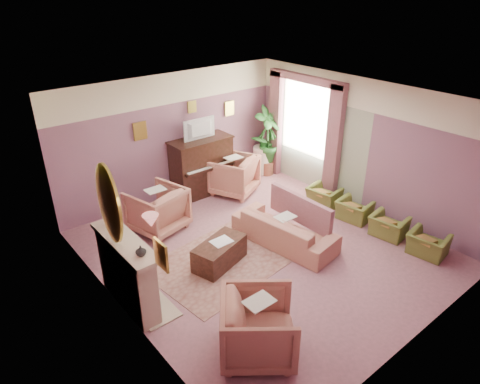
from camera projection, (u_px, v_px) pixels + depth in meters
floor at (263, 249)px, 8.02m from camera, size 5.50×6.00×0.01m
ceiling at (267, 102)px, 6.77m from camera, size 5.50×6.00×0.01m
wall_back at (173, 137)px, 9.47m from camera, size 5.50×0.02×2.80m
wall_front at (427, 261)px, 5.32m from camera, size 5.50×0.02×2.80m
wall_left at (116, 236)px, 5.83m from camera, size 0.02×6.00×2.80m
wall_right at (362, 146)px, 8.95m from camera, size 0.02×6.00×2.80m
picture_rail_band at (170, 88)px, 8.98m from camera, size 5.50×0.01×0.65m
stripe_panel at (313, 144)px, 9.99m from camera, size 0.01×3.00×2.15m
fireplace_surround at (127, 275)px, 6.45m from camera, size 0.30×1.40×1.10m
fireplace_inset at (135, 280)px, 6.57m from camera, size 0.18×0.72×0.68m
fire_ember at (138, 288)px, 6.67m from camera, size 0.06×0.54×0.10m
mantel_shelf at (125, 242)px, 6.21m from camera, size 0.40×1.55×0.07m
hearth at (143, 297)px, 6.80m from camera, size 0.55×1.50×0.02m
mirror_frame at (109, 204)px, 5.82m from camera, size 0.04×0.72×1.20m
mirror_glass at (111, 203)px, 5.84m from camera, size 0.01×0.60×1.06m
sconce_shade at (151, 221)px, 5.06m from camera, size 0.20×0.20×0.16m
piano at (202, 167)px, 9.87m from camera, size 1.40×0.60×1.30m
piano_keyshelf at (210, 169)px, 9.59m from camera, size 1.30×0.12×0.06m
piano_keys at (210, 167)px, 9.57m from camera, size 1.20×0.08×0.02m
piano_top at (200, 140)px, 9.57m from camera, size 1.45×0.65×0.04m
television at (201, 128)px, 9.40m from camera, size 0.80×0.12×0.48m
print_back_left at (140, 131)px, 8.84m from camera, size 0.30×0.03×0.38m
print_back_right at (229, 108)px, 10.15m from camera, size 0.26×0.03×0.34m
print_back_mid at (192, 107)px, 9.45m from camera, size 0.22×0.03×0.26m
print_left_wall at (161, 255)px, 4.89m from camera, size 0.03×0.28×0.36m
window_blind at (306, 116)px, 9.86m from camera, size 0.03×1.40×1.80m
curtain_left at (334, 144)px, 9.36m from camera, size 0.16×0.34×2.60m
curtain_right at (276, 124)px, 10.63m from camera, size 0.16×0.34×2.60m
pelmet at (306, 79)px, 9.43m from camera, size 0.16×2.20×0.16m
mantel_plant at (108, 217)px, 6.52m from camera, size 0.16×0.16×0.28m
mantel_vase at (141, 251)px, 5.82m from camera, size 0.16×0.16×0.16m
area_rug at (223, 261)px, 7.67m from camera, size 2.68×2.07×0.01m
coffee_table at (219, 253)px, 7.50m from camera, size 1.10×0.76×0.45m
table_paper at (222, 241)px, 7.43m from camera, size 0.35×0.28×0.01m
sofa at (285, 225)px, 8.02m from camera, size 0.67×2.02×0.82m
sofa_throw at (300, 209)px, 8.16m from camera, size 0.10×1.53×0.56m
floral_armchair_left at (157, 207)px, 8.44m from camera, size 0.96×0.96×1.00m
floral_armchair_right at (233, 173)px, 9.92m from camera, size 0.96×0.96×1.00m
floral_armchair_front at (259, 325)px, 5.58m from camera, size 0.96×0.96×1.00m
olive_chair_a at (429, 241)px, 7.74m from camera, size 0.47×0.67×0.58m
olive_chair_b at (389, 223)px, 8.31m from camera, size 0.47×0.67×0.58m
olive_chair_c at (354, 207)px, 8.87m from camera, size 0.47×0.67×0.58m
olive_chair_d at (324, 194)px, 9.44m from camera, size 0.47×0.67×0.58m
side_table at (263, 160)px, 11.04m from camera, size 0.52×0.52×0.70m
side_plant_big at (264, 141)px, 10.81m from camera, size 0.30×0.30×0.34m
side_plant_small at (270, 142)px, 10.82m from camera, size 0.16×0.16×0.28m
palm_pot at (267, 168)px, 11.02m from camera, size 0.34×0.34×0.34m
palm_plant at (268, 135)px, 10.62m from camera, size 0.76×0.76×1.44m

